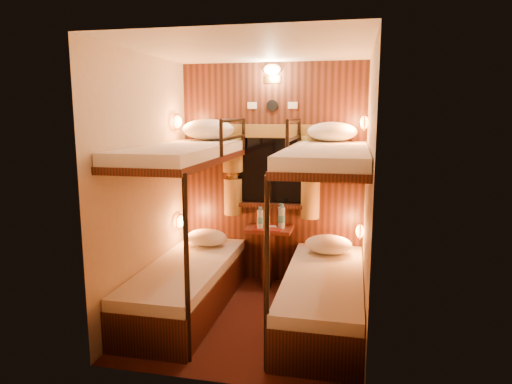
% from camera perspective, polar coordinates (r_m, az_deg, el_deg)
% --- Properties ---
extents(floor, '(2.10, 2.10, 0.00)m').
position_cam_1_polar(floor, '(4.38, -0.57, -15.45)').
color(floor, '#3E1610').
rests_on(floor, ground).
extents(ceiling, '(2.10, 2.10, 0.00)m').
position_cam_1_polar(ceiling, '(3.99, -0.63, 17.48)').
color(ceiling, silver).
rests_on(ceiling, wall_back).
extents(wall_back, '(2.40, 0.00, 2.40)m').
position_cam_1_polar(wall_back, '(5.03, 2.05, 2.19)').
color(wall_back, '#C6B293').
rests_on(wall_back, floor).
extents(wall_front, '(2.40, 0.00, 2.40)m').
position_cam_1_polar(wall_front, '(3.02, -5.02, -3.01)').
color(wall_front, '#C6B293').
rests_on(wall_front, floor).
extents(wall_left, '(0.00, 2.40, 2.40)m').
position_cam_1_polar(wall_left, '(4.34, -13.57, 0.70)').
color(wall_left, '#C6B293').
rests_on(wall_left, floor).
extents(wall_right, '(0.00, 2.40, 2.40)m').
position_cam_1_polar(wall_right, '(3.92, 13.82, -0.28)').
color(wall_right, '#C6B293').
rests_on(wall_right, floor).
extents(back_panel, '(2.00, 0.03, 2.40)m').
position_cam_1_polar(back_panel, '(5.02, 2.02, 2.16)').
color(back_panel, black).
rests_on(back_panel, floor).
extents(bunk_left, '(0.72, 1.90, 1.82)m').
position_cam_1_polar(bunk_left, '(4.41, -8.68, -7.56)').
color(bunk_left, black).
rests_on(bunk_left, floor).
extents(bunk_right, '(0.72, 1.90, 1.82)m').
position_cam_1_polar(bunk_right, '(4.15, 8.50, -8.70)').
color(bunk_right, black).
rests_on(bunk_right, floor).
extents(window, '(1.00, 0.12, 0.79)m').
position_cam_1_polar(window, '(4.99, 1.96, 1.90)').
color(window, black).
rests_on(window, back_panel).
extents(curtains, '(1.10, 0.22, 1.00)m').
position_cam_1_polar(curtains, '(4.95, 1.90, 2.80)').
color(curtains, olive).
rests_on(curtains, back_panel).
extents(back_fixtures, '(0.54, 0.09, 0.48)m').
position_cam_1_polar(back_fixtures, '(4.95, 2.02, 14.19)').
color(back_fixtures, black).
rests_on(back_fixtures, back_panel).
extents(reading_lamps, '(2.00, 0.20, 1.25)m').
position_cam_1_polar(reading_lamps, '(4.68, 1.30, 2.12)').
color(reading_lamps, orange).
rests_on(reading_lamps, wall_left).
extents(table, '(0.50, 0.34, 0.66)m').
position_cam_1_polar(table, '(5.01, 1.59, -7.06)').
color(table, maroon).
rests_on(table, floor).
extents(bottle_left, '(0.07, 0.07, 0.24)m').
position_cam_1_polar(bottle_left, '(4.87, 0.53, -3.41)').
color(bottle_left, '#99BFE5').
rests_on(bottle_left, table).
extents(bottle_right, '(0.08, 0.08, 0.27)m').
position_cam_1_polar(bottle_right, '(4.89, 3.21, -3.21)').
color(bottle_right, '#99BFE5').
rests_on(bottle_right, table).
extents(sachet_a, '(0.08, 0.06, 0.01)m').
position_cam_1_polar(sachet_a, '(4.96, 2.17, -4.38)').
color(sachet_a, silver).
rests_on(sachet_a, table).
extents(sachet_b, '(0.10, 0.09, 0.01)m').
position_cam_1_polar(sachet_b, '(4.99, 2.02, -4.28)').
color(sachet_b, silver).
rests_on(sachet_b, table).
extents(pillow_lower_left, '(0.45, 0.32, 0.18)m').
position_cam_1_polar(pillow_lower_left, '(4.98, -6.16, -5.67)').
color(pillow_lower_left, silver).
rests_on(pillow_lower_left, bunk_left).
extents(pillow_lower_right, '(0.48, 0.34, 0.19)m').
position_cam_1_polar(pillow_lower_right, '(4.73, 9.02, -6.48)').
color(pillow_lower_right, silver).
rests_on(pillow_lower_right, bunk_right).
extents(pillow_upper_left, '(0.56, 0.40, 0.22)m').
position_cam_1_polar(pillow_upper_left, '(4.91, -6.00, 7.78)').
color(pillow_upper_left, silver).
rests_on(pillow_upper_left, bunk_left).
extents(pillow_upper_right, '(0.50, 0.36, 0.20)m').
position_cam_1_polar(pillow_upper_right, '(4.70, 9.50, 7.45)').
color(pillow_upper_right, silver).
rests_on(pillow_upper_right, bunk_right).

